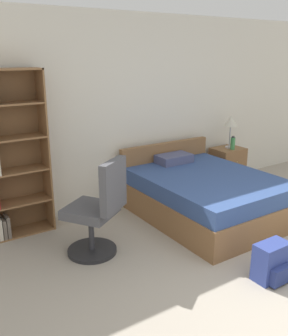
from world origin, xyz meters
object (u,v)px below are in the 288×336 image
object	(u,v)px
bed	(203,194)
nightstand	(227,166)
table_lamp	(231,122)
water_bottle	(233,143)
backpack_blue	(272,263)
office_chair	(98,212)

from	to	relation	value
bed	nightstand	size ratio (longest dim) A/B	3.14
table_lamp	water_bottle	distance (m)	0.34
table_lamp	backpack_blue	size ratio (longest dim) A/B	1.41
water_bottle	backpack_blue	size ratio (longest dim) A/B	0.58
water_bottle	backpack_blue	bearing A→B (deg)	-127.44
nightstand	table_lamp	bearing A→B (deg)	19.61
office_chair	table_lamp	bearing A→B (deg)	17.79
nightstand	table_lamp	xyz separation A→B (m)	(0.03, 0.01, 0.72)
office_chair	backpack_blue	bearing A→B (deg)	-48.80
nightstand	water_bottle	xyz separation A→B (m)	(-0.01, -0.10, 0.40)
backpack_blue	office_chair	bearing A→B (deg)	131.20
bed	office_chair	xyz separation A→B (m)	(-1.61, -0.16, 0.20)
bed	backpack_blue	size ratio (longest dim) A/B	5.13
table_lamp	water_bottle	bearing A→B (deg)	-110.45
nightstand	water_bottle	size ratio (longest dim) A/B	2.82
table_lamp	backpack_blue	xyz separation A→B (m)	(-1.66, -2.23, -0.85)
office_chair	water_bottle	bearing A→B (deg)	15.95
office_chair	table_lamp	xyz separation A→B (m)	(2.82, 0.90, 0.53)
bed	nightstand	bearing A→B (deg)	31.90
nightstand	backpack_blue	size ratio (longest dim) A/B	1.63
nightstand	bed	bearing A→B (deg)	-148.10
water_bottle	bed	bearing A→B (deg)	-151.53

